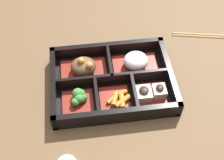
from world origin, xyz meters
The scene contains 9 objects.
ground_plane centered at (0.00, 0.00, 0.00)m, with size 3.00×3.00×0.00m, color brown.
bento_base centered at (0.00, 0.00, 0.01)m, with size 0.32×0.24×0.01m.
bento_rim centered at (0.00, 0.00, 0.02)m, with size 0.32×0.24×0.05m.
bowl_stew centered at (-0.07, 0.05, 0.03)m, with size 0.13×0.09×0.06m.
bowl_rice centered at (0.07, 0.05, 0.03)m, with size 0.13×0.09×0.05m.
bowl_greens centered at (-0.09, -0.05, 0.02)m, with size 0.08×0.08×0.04m.
bowl_carrots centered at (0.01, -0.06, 0.02)m, with size 0.08×0.08×0.02m.
bowl_tofu centered at (0.10, -0.05, 0.02)m, with size 0.08×0.08×0.04m.
chopsticks centered at (0.32, 0.15, 0.00)m, with size 0.22×0.06×0.01m.
Camera 1 is at (-0.06, -0.50, 0.69)m, focal length 50.00 mm.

